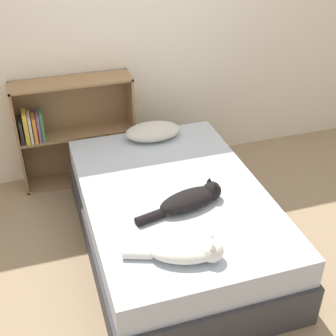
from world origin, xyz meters
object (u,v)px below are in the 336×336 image
object	(u,v)px
pillow	(153,131)
cat_dark	(191,199)
bed	(174,220)
bookshelf	(71,129)
cat_light	(187,251)

from	to	relation	value
pillow	cat_dark	world-z (taller)	cat_dark
bed	cat_dark	bearing A→B (deg)	-76.01
bookshelf	pillow	bearing A→B (deg)	-32.94
cat_dark	bookshelf	bearing A→B (deg)	100.52
cat_dark	bed	bearing A→B (deg)	90.67
bookshelf	cat_dark	bearing A→B (deg)	-66.17
bed	cat_light	world-z (taller)	cat_light
bed	cat_light	distance (m)	0.75
bed	pillow	world-z (taller)	pillow
bookshelf	cat_light	bearing A→B (deg)	-77.21
cat_light	bookshelf	world-z (taller)	bookshelf
bed	cat_dark	world-z (taller)	cat_dark
bed	bookshelf	size ratio (longest dim) A/B	1.91
bookshelf	bed	bearing A→B (deg)	-64.62
bed	cat_dark	distance (m)	0.38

